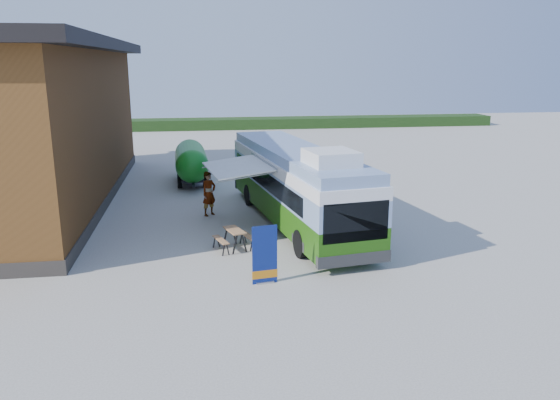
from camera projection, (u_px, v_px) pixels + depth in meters
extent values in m
plane|color=#BCB7AD|center=(271.00, 264.00, 18.00)|extent=(100.00, 100.00, 0.00)
cube|color=brown|center=(17.00, 128.00, 25.21)|extent=(8.00, 20.00, 7.00)
cube|color=black|center=(7.00, 44.00, 24.29)|extent=(9.60, 21.20, 0.50)
cube|color=#332D28|center=(26.00, 196.00, 26.01)|extent=(8.10, 20.10, 0.50)
cube|color=#264419|center=(300.00, 122.00, 55.45)|extent=(40.00, 3.00, 1.00)
cube|color=#2F6B11|center=(295.00, 203.00, 22.36)|extent=(4.15, 11.94, 1.07)
cube|color=#7B96C1|center=(296.00, 179.00, 22.12)|extent=(4.15, 11.94, 0.88)
cube|color=black|center=(264.00, 179.00, 22.23)|extent=(1.48, 9.65, 0.68)
cube|color=black|center=(319.00, 175.00, 22.92)|extent=(1.48, 9.65, 0.68)
cube|color=white|center=(296.00, 163.00, 21.96)|extent=(4.15, 11.94, 0.44)
cube|color=#7B96C1|center=(296.00, 153.00, 21.86)|extent=(3.97, 11.72, 0.39)
cube|color=white|center=(331.00, 158.00, 18.32)|extent=(1.80, 1.97, 0.49)
cube|color=black|center=(356.00, 222.00, 16.76)|extent=(2.18, 0.38, 1.27)
cube|color=#2D2D2D|center=(354.00, 259.00, 17.11)|extent=(2.49, 0.57, 0.39)
cube|color=#2D2D2D|center=(259.00, 183.00, 27.81)|extent=(2.49, 0.57, 0.39)
cylinder|color=black|center=(301.00, 244.00, 18.53)|extent=(0.43, 1.01, 0.98)
cylinder|color=black|center=(360.00, 238.00, 19.16)|extent=(0.43, 1.01, 0.98)
cylinder|color=black|center=(249.00, 195.00, 25.31)|extent=(0.43, 1.01, 0.98)
cylinder|color=black|center=(294.00, 192.00, 25.94)|extent=(0.43, 1.01, 0.98)
cube|color=white|center=(238.00, 162.00, 21.64)|extent=(2.77, 3.92, 0.29)
cube|color=#A5A8AD|center=(265.00, 157.00, 21.92)|extent=(0.73, 3.91, 0.15)
cylinder|color=#A5A8AD|center=(247.00, 172.00, 20.27)|extent=(2.34, 0.40, 0.30)
cylinder|color=#A5A8AD|center=(230.00, 159.00, 23.07)|extent=(2.34, 0.40, 0.30)
cube|color=navy|center=(265.00, 255.00, 16.24)|extent=(0.77, 0.14, 1.81)
cube|color=orange|center=(265.00, 274.00, 16.40)|extent=(0.78, 0.15, 0.25)
cube|color=#A5A8AD|center=(265.00, 282.00, 16.46)|extent=(0.56, 0.26, 0.05)
cylinder|color=#A5A8AD|center=(265.00, 255.00, 16.26)|extent=(0.03, 0.03, 1.81)
cube|color=#B17F53|center=(234.00, 230.00, 19.28)|extent=(0.80, 1.23, 0.04)
cube|color=#B17F53|center=(221.00, 240.00, 19.13)|extent=(0.57, 1.16, 0.03)
cube|color=#B17F53|center=(248.00, 236.00, 19.58)|extent=(0.57, 1.16, 0.03)
cube|color=black|center=(235.00, 244.00, 18.88)|extent=(0.06, 0.06, 0.70)
cube|color=black|center=(244.00, 243.00, 19.03)|extent=(0.06, 0.06, 0.70)
cube|color=black|center=(225.00, 237.00, 19.71)|extent=(0.06, 0.06, 0.70)
cube|color=black|center=(234.00, 235.00, 19.85)|extent=(0.06, 0.06, 0.70)
imported|color=#999999|center=(209.00, 194.00, 23.52)|extent=(0.84, 0.80, 1.93)
imported|color=#999999|center=(303.00, 191.00, 24.28)|extent=(0.87, 1.01, 1.78)
cylinder|color=#167D1D|center=(191.00, 160.00, 29.76)|extent=(1.88, 3.89, 1.72)
sphere|color=#167D1D|center=(192.00, 166.00, 27.94)|extent=(1.72, 1.72, 1.72)
sphere|color=#167D1D|center=(190.00, 154.00, 31.59)|extent=(1.72, 1.72, 1.72)
cube|color=black|center=(192.00, 174.00, 29.95)|extent=(1.31, 4.06, 0.19)
cube|color=black|center=(193.00, 184.00, 27.60)|extent=(0.16, 1.15, 0.10)
cylinder|color=black|center=(180.00, 181.00, 28.77)|extent=(0.27, 0.77, 0.77)
cylinder|color=black|center=(205.00, 180.00, 29.02)|extent=(0.27, 0.77, 0.77)
cylinder|color=black|center=(179.00, 173.00, 30.96)|extent=(0.27, 0.77, 0.77)
cylinder|color=black|center=(203.00, 172.00, 31.20)|extent=(0.27, 0.77, 0.77)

